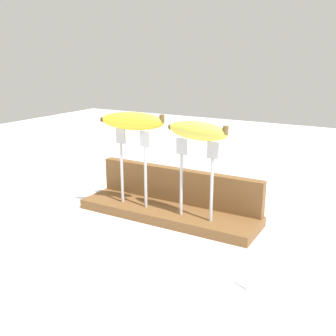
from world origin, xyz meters
TOP-DOWN VIEW (x-y plane):
  - ground_plane at (0.00, 0.00)m, footprint 3.00×3.00m
  - wooden_board at (0.00, 0.00)m, footprint 0.44×0.13m
  - board_backstop at (0.00, 0.05)m, footprint 0.44×0.02m
  - fork_stand_left at (-0.08, -0.02)m, footprint 0.10×0.01m
  - fork_stand_right at (0.08, -0.02)m, footprint 0.10×0.01m
  - banana_raised_left at (-0.08, -0.02)m, footprint 0.16×0.07m
  - banana_raised_right at (0.08, -0.02)m, footprint 0.15×0.06m
  - fork_fallen_near at (0.28, -0.15)m, footprint 0.08×0.16m

SIDE VIEW (x-z plane):
  - ground_plane at x=0.00m, z-range 0.00..0.00m
  - fork_fallen_near at x=0.28m, z-range 0.00..0.01m
  - wooden_board at x=0.00m, z-range 0.00..0.02m
  - board_backstop at x=0.00m, z-range 0.02..0.11m
  - fork_stand_right at x=0.08m, z-range 0.04..0.22m
  - fork_stand_left at x=-0.08m, z-range 0.04..0.23m
  - banana_raised_right at x=0.08m, z-range 0.20..0.24m
  - banana_raised_left at x=-0.08m, z-range 0.21..0.25m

